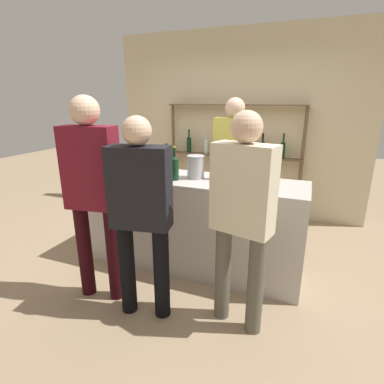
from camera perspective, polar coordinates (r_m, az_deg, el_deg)
ground_plane at (r=3.50m, az=0.00°, el=-13.48°), size 16.00×16.00×0.00m
bar_counter at (r=3.27m, az=0.00°, el=-5.89°), size 2.33×0.65×1.01m
back_wall at (r=4.87m, az=8.53°, el=12.46°), size 3.93×0.12×2.80m
back_shelf at (r=4.72m, az=7.90°, el=9.18°), size 2.09×0.18×1.72m
counter_bottle_0 at (r=3.11m, az=12.49°, el=4.98°), size 0.09×0.09×0.38m
counter_bottle_1 at (r=3.10m, az=-4.82°, el=5.25°), size 0.08×0.08×0.36m
counter_bottle_2 at (r=3.21m, az=-13.00°, el=4.78°), size 0.07×0.07×0.30m
counter_bottle_3 at (r=3.02m, az=-3.35°, el=4.78°), size 0.08×0.08×0.34m
counter_bottle_4 at (r=3.05m, az=4.04°, el=5.06°), size 0.07×0.07×0.37m
wine_glass at (r=2.72m, az=8.49°, el=2.84°), size 0.07×0.07×0.16m
ice_bucket at (r=3.09m, az=0.72°, el=4.81°), size 0.18×0.18×0.24m
cork_jar at (r=2.76m, az=11.49°, el=2.10°), size 0.12×0.12×0.16m
customer_left at (r=2.70m, az=-18.44°, el=1.10°), size 0.48×0.27×1.83m
server_behind_counter at (r=3.81m, az=7.80°, el=6.18°), size 0.47×0.24×1.81m
customer_right at (r=2.25m, az=9.55°, el=-3.22°), size 0.49×0.31×1.72m
customer_center at (r=2.39m, az=-9.73°, el=-2.83°), size 0.50×0.29×1.68m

